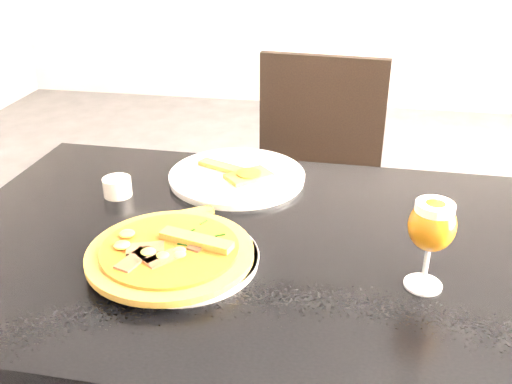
% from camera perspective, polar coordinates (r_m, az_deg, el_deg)
% --- Properties ---
extents(dining_table, '(1.21, 0.82, 0.75)m').
position_cam_1_polar(dining_table, '(1.15, -0.79, -8.67)').
color(dining_table, black).
rests_on(dining_table, ground).
extents(chair_far, '(0.46, 0.46, 0.92)m').
position_cam_1_polar(chair_far, '(1.83, 5.59, -0.13)').
color(chair_far, black).
rests_on(chair_far, ground).
extents(plate_main, '(0.32, 0.32, 0.01)m').
position_cam_1_polar(plate_main, '(1.04, -7.28, -6.61)').
color(plate_main, white).
rests_on(plate_main, dining_table).
extents(pizza, '(0.30, 0.30, 0.03)m').
position_cam_1_polar(pizza, '(1.03, -8.50, -5.92)').
color(pizza, olive).
rests_on(pizza, plate_main).
extents(plate_second, '(0.40, 0.40, 0.02)m').
position_cam_1_polar(plate_second, '(1.33, -1.91, 1.56)').
color(plate_second, white).
rests_on(plate_second, dining_table).
extents(crust_scraps, '(0.19, 0.14, 0.01)m').
position_cam_1_polar(crust_scraps, '(1.32, -1.63, 1.96)').
color(crust_scraps, olive).
rests_on(crust_scraps, plate_second).
extents(loose_crust, '(0.11, 0.08, 0.01)m').
position_cam_1_polar(loose_crust, '(1.19, -6.89, -2.17)').
color(loose_crust, olive).
rests_on(loose_crust, dining_table).
extents(sauce_cup, '(0.06, 0.06, 0.04)m').
position_cam_1_polar(sauce_cup, '(1.29, -13.71, 0.58)').
color(sauce_cup, silver).
rests_on(sauce_cup, dining_table).
extents(beer_glass, '(0.08, 0.08, 0.16)m').
position_cam_1_polar(beer_glass, '(0.95, 17.20, -3.28)').
color(beer_glass, silver).
rests_on(beer_glass, dining_table).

